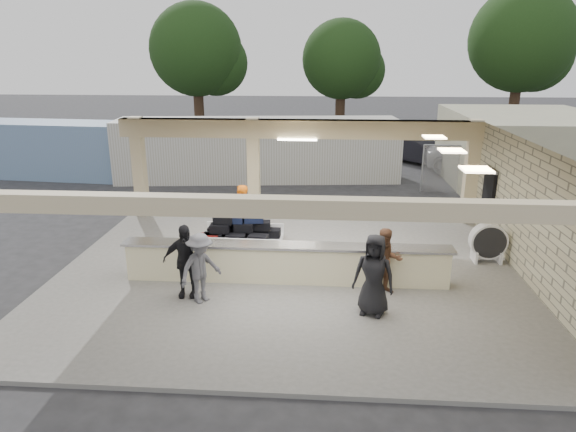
# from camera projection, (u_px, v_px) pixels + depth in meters

# --- Properties ---
(ground) EXTENTS (120.00, 120.00, 0.00)m
(ground) POSITION_uv_depth(u_px,v_px,m) (287.00, 276.00, 13.47)
(ground) COLOR #28282A
(ground) RESTS_ON ground
(pavilion) EXTENTS (12.01, 10.00, 3.55)m
(pavilion) POSITION_uv_depth(u_px,v_px,m) (297.00, 220.00, 13.68)
(pavilion) COLOR #65635D
(pavilion) RESTS_ON ground
(baggage_counter) EXTENTS (8.20, 0.58, 0.98)m
(baggage_counter) POSITION_uv_depth(u_px,v_px,m) (286.00, 263.00, 12.82)
(baggage_counter) COLOR beige
(baggage_counter) RESTS_ON pavilion
(luggage_cart) EXTENTS (2.28, 1.46, 1.30)m
(luggage_cart) POSITION_uv_depth(u_px,v_px,m) (239.00, 234.00, 14.15)
(luggage_cart) COLOR white
(luggage_cart) RESTS_ON pavilion
(drum_fan) EXTENTS (0.99, 0.55, 1.10)m
(drum_fan) POSITION_uv_depth(u_px,v_px,m) (488.00, 241.00, 14.01)
(drum_fan) COLOR white
(drum_fan) RESTS_ON pavilion
(baggage_handler) EXTENTS (0.56, 0.75, 1.84)m
(baggage_handler) POSITION_uv_depth(u_px,v_px,m) (241.00, 215.00, 15.15)
(baggage_handler) COLOR #DE5B0B
(baggage_handler) RESTS_ON pavilion
(passenger_a) EXTENTS (0.83, 0.47, 1.61)m
(passenger_a) POSITION_uv_depth(u_px,v_px,m) (386.00, 261.00, 12.08)
(passenger_a) COLOR brown
(passenger_a) RESTS_ON pavilion
(passenger_b) EXTENTS (1.06, 0.45, 1.77)m
(passenger_b) POSITION_uv_depth(u_px,v_px,m) (185.00, 261.00, 11.91)
(passenger_b) COLOR black
(passenger_b) RESTS_ON pavilion
(passenger_c) EXTENTS (0.98, 1.06, 1.66)m
(passenger_c) POSITION_uv_depth(u_px,v_px,m) (200.00, 268.00, 11.65)
(passenger_c) COLOR #515156
(passenger_c) RESTS_ON pavilion
(passenger_d) EXTENTS (0.97, 0.62, 1.83)m
(passenger_d) POSITION_uv_depth(u_px,v_px,m) (374.00, 275.00, 11.08)
(passenger_d) COLOR black
(passenger_d) RESTS_ON pavilion
(car_white_a) EXTENTS (6.08, 4.22, 1.58)m
(car_white_a) POSITION_uv_depth(u_px,v_px,m) (488.00, 157.00, 24.78)
(car_white_a) COLOR silver
(car_white_a) RESTS_ON ground
(car_dark) EXTENTS (3.77, 3.72, 1.31)m
(car_dark) POSITION_uv_depth(u_px,v_px,m) (420.00, 151.00, 27.09)
(car_dark) COLOR black
(car_dark) RESTS_ON ground
(container_white) EXTENTS (12.94, 3.81, 2.76)m
(container_white) POSITION_uv_depth(u_px,v_px,m) (258.00, 149.00, 23.53)
(container_white) COLOR silver
(container_white) RESTS_ON ground
(container_blue) EXTENTS (10.01, 3.18, 2.56)m
(container_blue) POSITION_uv_depth(u_px,v_px,m) (50.00, 149.00, 24.15)
(container_blue) COLOR #6787A5
(container_blue) RESTS_ON ground
(fence) EXTENTS (12.06, 0.06, 2.03)m
(fence) POSITION_uv_depth(u_px,v_px,m) (571.00, 170.00, 20.97)
(fence) COLOR gray
(fence) RESTS_ON ground
(tree_left) EXTENTS (6.60, 6.30, 9.00)m
(tree_left) POSITION_uv_depth(u_px,v_px,m) (201.00, 54.00, 35.27)
(tree_left) COLOR #382619
(tree_left) RESTS_ON ground
(tree_mid) EXTENTS (6.00, 5.60, 8.00)m
(tree_mid) POSITION_uv_depth(u_px,v_px,m) (346.00, 63.00, 36.68)
(tree_mid) COLOR #382619
(tree_mid) RESTS_ON ground
(tree_right) EXTENTS (7.20, 7.00, 10.00)m
(tree_right) POSITION_uv_depth(u_px,v_px,m) (526.00, 44.00, 34.55)
(tree_right) COLOR #382619
(tree_right) RESTS_ON ground
(adjacent_building) EXTENTS (6.00, 8.00, 3.20)m
(adjacent_building) POSITION_uv_depth(u_px,v_px,m) (526.00, 151.00, 21.85)
(adjacent_building) COLOR #B0AD8C
(adjacent_building) RESTS_ON ground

